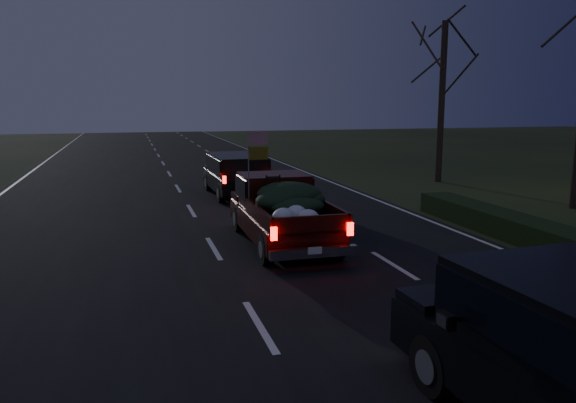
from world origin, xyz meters
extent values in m
plane|color=black|center=(0.00, 0.00, 0.00)|extent=(120.00, 120.00, 0.00)
cube|color=black|center=(0.00, 0.00, 0.01)|extent=(14.00, 120.00, 0.02)
cube|color=black|center=(7.80, 3.00, 0.30)|extent=(1.00, 10.00, 0.60)
cylinder|color=black|center=(11.50, 14.00, 3.50)|extent=(0.28, 0.28, 7.00)
cube|color=#370B07|center=(1.76, 5.11, 0.56)|extent=(1.91, 4.68, 0.51)
cube|color=#370B07|center=(1.77, 5.95, 1.26)|extent=(1.74, 1.51, 0.84)
cube|color=black|center=(1.77, 5.95, 1.35)|extent=(1.83, 1.42, 0.51)
cube|color=#370B07|center=(1.75, 3.90, 0.84)|extent=(1.75, 2.63, 0.06)
ellipsoid|color=black|center=(1.80, 4.36, 1.26)|extent=(1.51, 1.69, 0.56)
cylinder|color=gray|center=(0.92, 5.12, 1.91)|extent=(0.03, 0.03, 1.87)
cube|color=red|center=(1.17, 5.11, 2.69)|extent=(0.49, 0.02, 0.32)
cube|color=gold|center=(1.17, 5.11, 2.31)|extent=(0.49, 0.02, 0.32)
cube|color=black|center=(2.01, 12.77, 0.58)|extent=(1.94, 4.51, 0.56)
cube|color=black|center=(2.01, 12.54, 1.21)|extent=(1.81, 3.29, 0.75)
cube|color=black|center=(2.01, 12.54, 1.29)|extent=(1.90, 3.20, 0.45)
cube|color=black|center=(1.31, -3.29, 1.25)|extent=(0.11, 0.24, 0.17)
camera|label=1|loc=(-1.88, -8.31, 3.56)|focal=35.00mm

